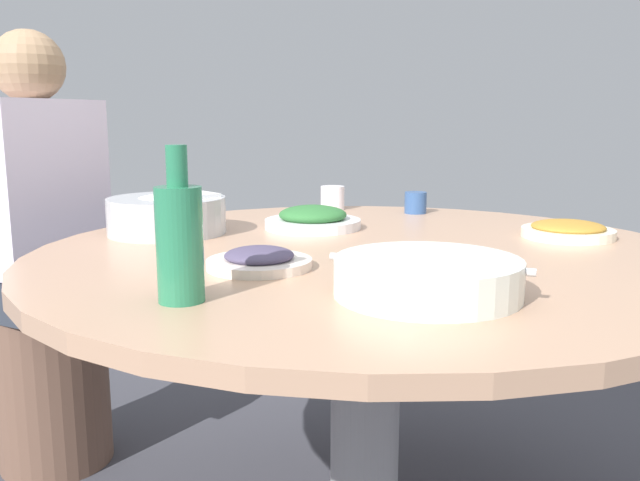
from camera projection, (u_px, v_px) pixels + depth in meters
round_dining_table at (366, 304)px, 1.41m from camera, size 1.38×1.38×0.72m
rice_bowl at (167, 215)px, 1.57m from camera, size 0.28×0.28×0.09m
soup_bowl at (427, 278)px, 1.02m from camera, size 0.29×0.29×0.06m
dish_greens at (313, 219)px, 1.65m from camera, size 0.24×0.24×0.06m
dish_tofu_braise at (568, 230)px, 1.52m from camera, size 0.21×0.21×0.04m
dish_eggplant at (259, 260)px, 1.21m from camera, size 0.19×0.19×0.04m
green_bottle at (180, 240)px, 0.98m from camera, size 0.07×0.07×0.23m
tea_cup_near at (416, 203)px, 1.91m from camera, size 0.06×0.06×0.06m
tea_cup_far at (333, 198)px, 1.99m from camera, size 0.07×0.07×0.07m
stool_for_diner_left at (53, 386)px, 1.92m from camera, size 0.31×0.31×0.46m
diner_left at (38, 197)px, 1.82m from camera, size 0.46×0.46×0.76m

